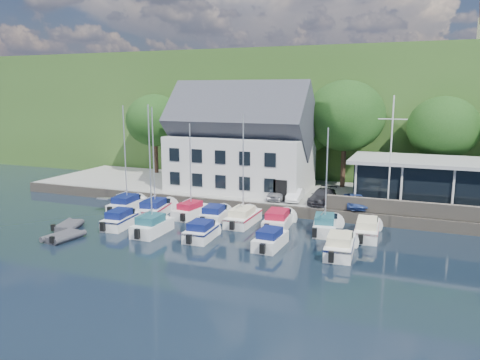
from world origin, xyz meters
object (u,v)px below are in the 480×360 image
at_px(harbor_building, 241,147).
at_px(boat_r1_4, 243,173).
at_px(club_pavilion, 427,182).
at_px(boat_r1_5, 278,218).
at_px(boat_r2_0, 121,218).
at_px(boat_r1_2, 190,170).
at_px(boat_r1_1, 154,166).
at_px(boat_r1_6, 327,177).
at_px(car_dgrey, 322,196).
at_px(boat_r2_2, 202,230).
at_px(dinghy_1, 63,235).
at_px(car_blue, 356,201).
at_px(boat_r1_3, 215,213).
at_px(car_silver, 278,192).
at_px(boat_r2_3, 270,238).
at_px(boat_r2_1, 150,174).
at_px(flagpole, 391,154).
at_px(boat_r1_7, 367,227).
at_px(dinghy_0, 69,225).
at_px(car_white, 295,195).
at_px(boat_r1_0, 125,162).

bearing_deg(harbor_building, boat_r1_4, -67.25).
relative_size(club_pavilion, boat_r1_5, 2.09).
bearing_deg(boat_r1_5, boat_r2_0, -163.74).
bearing_deg(boat_r1_2, boat_r1_4, 2.95).
relative_size(club_pavilion, boat_r2_0, 2.37).
bearing_deg(boat_r1_1, boat_r1_6, -7.89).
relative_size(car_dgrey, boat_r1_6, 0.48).
xyz_separation_m(boat_r2_2, dinghy_1, (-9.55, -4.05, -0.36)).
height_order(car_blue, boat_r1_1, boat_r1_1).
distance_m(boat_r1_1, dinghy_1, 10.01).
height_order(boat_r1_4, boat_r1_6, boat_r1_6).
relative_size(harbor_building, boat_r1_2, 1.71).
bearing_deg(boat_r1_3, car_silver, 50.29).
xyz_separation_m(club_pavilion, boat_r2_3, (-10.22, -13.44, -2.35)).
distance_m(boat_r1_5, boat_r2_1, 10.95).
height_order(car_dgrey, boat_r2_2, car_dgrey).
distance_m(car_dgrey, boat_r2_1, 15.94).
distance_m(harbor_building, boat_r1_5, 12.13).
height_order(flagpole, boat_r1_1, flagpole).
distance_m(club_pavilion, boat_r2_1, 24.19).
bearing_deg(harbor_building, boat_r2_2, -80.41).
xyz_separation_m(boat_r1_4, dinghy_1, (-11.00, -8.98, -4.04)).
bearing_deg(boat_r1_1, boat_r2_0, -108.12).
bearing_deg(car_blue, boat_r1_2, -176.23).
relative_size(boat_r1_2, boat_r1_7, 1.28).
xyz_separation_m(boat_r1_3, dinghy_0, (-9.99, -6.58, -0.34)).
distance_m(boat_r1_1, boat_r2_1, 5.72).
distance_m(boat_r2_2, boat_r2_3, 5.42).
height_order(boat_r1_6, boat_r2_0, boat_r1_6).
height_order(car_white, car_blue, car_blue).
bearing_deg(boat_r1_5, boat_r1_3, 176.77).
bearing_deg(dinghy_0, boat_r1_0, 65.56).
bearing_deg(boat_r1_7, car_blue, 103.86).
bearing_deg(car_white, club_pavilion, 9.85).
relative_size(car_silver, boat_r2_0, 0.66).
height_order(boat_r2_1, dinghy_0, boat_r2_1).
bearing_deg(boat_r1_7, boat_r1_2, 175.59).
bearing_deg(boat_r1_4, car_blue, 31.94).
bearing_deg(boat_r2_1, boat_r1_3, 60.51).
height_order(car_white, boat_r2_0, car_white).
bearing_deg(boat_r1_5, car_silver, 102.84).
xyz_separation_m(car_dgrey, dinghy_1, (-16.44, -14.82, -1.28)).
bearing_deg(car_silver, boat_r1_3, -126.38).
bearing_deg(club_pavilion, boat_r2_3, -127.25).
distance_m(boat_r1_4, boat_r2_2, 6.31).
xyz_separation_m(boat_r2_1, boat_r2_3, (9.58, 0.36, -4.08)).
bearing_deg(flagpole, dinghy_1, -147.68).
distance_m(car_white, boat_r1_7, 9.09).
bearing_deg(boat_r2_0, boat_r1_5, 15.69).
height_order(club_pavilion, boat_r1_4, boat_r1_4).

